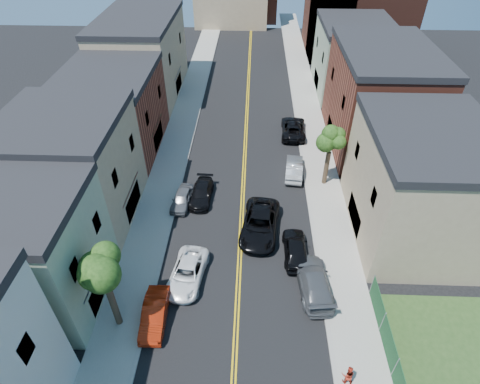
# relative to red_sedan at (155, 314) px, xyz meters

# --- Properties ---
(sidewalk_left) EXTENTS (3.20, 100.00, 0.15)m
(sidewalk_left) POSITION_rel_red_sedan_xyz_m (-2.40, 25.66, -0.64)
(sidewalk_left) COLOR gray
(sidewalk_left) RESTS_ON ground
(sidewalk_right) EXTENTS (3.20, 100.00, 0.15)m
(sidewalk_right) POSITION_rel_red_sedan_xyz_m (13.40, 25.66, -0.64)
(sidewalk_right) COLOR gray
(sidewalk_right) RESTS_ON ground
(curb_left) EXTENTS (0.30, 100.00, 0.15)m
(curb_left) POSITION_rel_red_sedan_xyz_m (-0.65, 25.66, -0.64)
(curb_left) COLOR gray
(curb_left) RESTS_ON ground
(curb_right) EXTENTS (0.30, 100.00, 0.15)m
(curb_right) POSITION_rel_red_sedan_xyz_m (11.65, 25.66, -0.64)
(curb_right) COLOR gray
(curb_right) RESTS_ON ground
(bldg_left_palegrn) EXTENTS (9.00, 8.00, 8.50)m
(bldg_left_palegrn) POSITION_rel_red_sedan_xyz_m (-8.50, 1.66, 3.54)
(bldg_left_palegrn) COLOR gray
(bldg_left_palegrn) RESTS_ON ground
(bldg_left_tan_near) EXTENTS (9.00, 10.00, 9.00)m
(bldg_left_tan_near) POSITION_rel_red_sedan_xyz_m (-8.50, 10.66, 3.79)
(bldg_left_tan_near) COLOR #998466
(bldg_left_tan_near) RESTS_ON ground
(bldg_left_brick) EXTENTS (9.00, 12.00, 8.00)m
(bldg_left_brick) POSITION_rel_red_sedan_xyz_m (-8.50, 21.66, 3.29)
(bldg_left_brick) COLOR brown
(bldg_left_brick) RESTS_ON ground
(bldg_left_tan_far) EXTENTS (9.00, 16.00, 9.50)m
(bldg_left_tan_far) POSITION_rel_red_sedan_xyz_m (-8.50, 35.66, 4.04)
(bldg_left_tan_far) COLOR #998466
(bldg_left_tan_far) RESTS_ON ground
(bldg_right_tan) EXTENTS (9.00, 12.00, 9.00)m
(bldg_right_tan) POSITION_rel_red_sedan_xyz_m (19.50, 9.66, 3.79)
(bldg_right_tan) COLOR #998466
(bldg_right_tan) RESTS_ON ground
(bldg_right_brick) EXTENTS (9.00, 14.00, 10.00)m
(bldg_right_brick) POSITION_rel_red_sedan_xyz_m (19.50, 23.66, 4.29)
(bldg_right_brick) COLOR brown
(bldg_right_brick) RESTS_ON ground
(bldg_right_palegrn) EXTENTS (9.00, 12.00, 8.50)m
(bldg_right_palegrn) POSITION_rel_red_sedan_xyz_m (19.50, 37.66, 3.54)
(bldg_right_palegrn) COLOR gray
(bldg_right_palegrn) RESTS_ON ground
(church) EXTENTS (16.20, 14.20, 22.60)m
(church) POSITION_rel_red_sedan_xyz_m (21.83, 52.72, 6.53)
(church) COLOR #4C2319
(church) RESTS_ON ground
(tree_left_mid) EXTENTS (5.20, 5.20, 9.29)m
(tree_left_mid) POSITION_rel_red_sedan_xyz_m (-2.38, -0.34, 5.87)
(tree_left_mid) COLOR #322219
(tree_left_mid) RESTS_ON sidewalk_left
(tree_right_far) EXTENTS (4.40, 4.40, 8.03)m
(tree_right_far) POSITION_rel_red_sedan_xyz_m (13.42, 15.66, 5.04)
(tree_right_far) COLOR #322219
(tree_right_far) RESTS_ON sidewalk_right
(red_sedan) EXTENTS (1.64, 4.38, 1.43)m
(red_sedan) POSITION_rel_red_sedan_xyz_m (0.00, 0.00, 0.00)
(red_sedan) COLOR #AD240B
(red_sedan) RESTS_ON ground
(white_pickup) EXTENTS (2.99, 5.36, 1.42)m
(white_pickup) POSITION_rel_red_sedan_xyz_m (1.70, 3.52, -0.01)
(white_pickup) COLOR white
(white_pickup) RESTS_ON ground
(grey_car_left) EXTENTS (2.00, 4.07, 1.34)m
(grey_car_left) POSITION_rel_red_sedan_xyz_m (0.00, 12.06, -0.05)
(grey_car_left) COLOR #5A5D62
(grey_car_left) RESTS_ON ground
(black_car_left) EXTENTS (2.10, 4.65, 1.32)m
(black_car_left) POSITION_rel_red_sedan_xyz_m (1.70, 12.89, -0.05)
(black_car_left) COLOR black
(black_car_left) RESTS_ON ground
(grey_car_right) EXTENTS (2.82, 5.78, 1.62)m
(grey_car_right) POSITION_rel_red_sedan_xyz_m (10.97, 3.01, 0.10)
(grey_car_right) COLOR #505357
(grey_car_right) RESTS_ON ground
(black_car_right) EXTENTS (1.93, 4.66, 1.58)m
(black_car_right) POSITION_rel_red_sedan_xyz_m (9.89, 6.18, 0.07)
(black_car_right) COLOR black
(black_car_right) RESTS_ON ground
(silver_car_right) EXTENTS (2.07, 4.79, 1.53)m
(silver_car_right) POSITION_rel_red_sedan_xyz_m (10.54, 17.07, 0.05)
(silver_car_right) COLOR #AEB2B6
(silver_car_right) RESTS_ON ground
(dark_car_right_far) EXTENTS (2.89, 5.88, 1.61)m
(dark_car_right_far) POSITION_rel_red_sedan_xyz_m (11.00, 25.04, 0.09)
(dark_car_right_far) COLOR black
(dark_car_right_far) RESTS_ON ground
(black_suv_lane) EXTENTS (3.67, 6.67, 1.77)m
(black_suv_lane) POSITION_rel_red_sedan_xyz_m (7.09, 8.77, 0.17)
(black_suv_lane) COLOR black
(black_suv_lane) RESTS_ON ground
(pedestrian_left) EXTENTS (0.49, 0.70, 1.83)m
(pedestrian_left) POSITION_rel_red_sedan_xyz_m (-3.60, 3.02, 0.35)
(pedestrian_left) COLOR #292A31
(pedestrian_left) RESTS_ON sidewalk_left
(pedestrian_right) EXTENTS (0.84, 0.70, 1.56)m
(pedestrian_right) POSITION_rel_red_sedan_xyz_m (12.20, -3.79, 0.22)
(pedestrian_right) COLOR #AF2B1B
(pedestrian_right) RESTS_ON sidewalk_right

